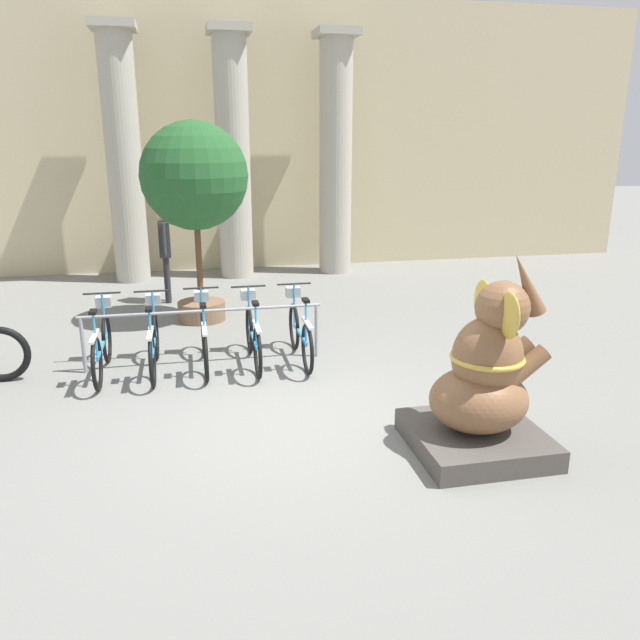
% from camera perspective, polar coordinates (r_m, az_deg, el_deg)
% --- Properties ---
extents(ground_plane, '(60.00, 60.00, 0.00)m').
position_cam_1_polar(ground_plane, '(6.94, -2.30, -8.96)').
color(ground_plane, slate).
extents(building_facade, '(20.00, 0.20, 6.00)m').
position_cam_1_polar(building_facade, '(14.83, -8.31, 16.26)').
color(building_facade, '#C6B78E').
rests_on(building_facade, ground_plane).
extents(column_left, '(0.89, 0.89, 5.16)m').
position_cam_1_polar(column_left, '(13.85, -17.52, 14.15)').
color(column_left, '#ADA899').
rests_on(column_left, ground_plane).
extents(column_middle, '(0.89, 0.89, 5.16)m').
position_cam_1_polar(column_middle, '(13.84, -7.94, 14.73)').
color(column_middle, '#ADA899').
rests_on(column_middle, ground_plane).
extents(column_right, '(0.89, 0.89, 5.16)m').
position_cam_1_polar(column_right, '(14.19, 1.44, 14.90)').
color(column_right, '#ADA899').
rests_on(column_right, ground_plane).
extents(bike_rack, '(3.20, 0.05, 0.77)m').
position_cam_1_polar(bike_rack, '(8.49, -10.64, -0.22)').
color(bike_rack, gray).
rests_on(bike_rack, ground_plane).
extents(bicycle_0, '(0.48, 1.70, 0.99)m').
position_cam_1_polar(bicycle_0, '(8.51, -19.31, -2.15)').
color(bicycle_0, black).
rests_on(bicycle_0, ground_plane).
extents(bicycle_1, '(0.48, 1.70, 0.99)m').
position_cam_1_polar(bicycle_1, '(8.44, -14.95, -1.93)').
color(bicycle_1, black).
rests_on(bicycle_1, ground_plane).
extents(bicycle_2, '(0.48, 1.70, 0.99)m').
position_cam_1_polar(bicycle_2, '(8.46, -10.55, -1.59)').
color(bicycle_2, black).
rests_on(bicycle_2, ground_plane).
extents(bicycle_3, '(0.48, 1.70, 0.99)m').
position_cam_1_polar(bicycle_3, '(8.47, -6.15, -1.40)').
color(bicycle_3, black).
rests_on(bicycle_3, ground_plane).
extents(bicycle_4, '(0.48, 1.70, 0.99)m').
position_cam_1_polar(bicycle_4, '(8.57, -1.85, -1.09)').
color(bicycle_4, black).
rests_on(bicycle_4, ground_plane).
extents(elephant_statue, '(1.25, 1.25, 1.98)m').
position_cam_1_polar(elephant_statue, '(6.24, 14.75, -5.89)').
color(elephant_statue, '#4C4742').
rests_on(elephant_statue, ground_plane).
extents(person_pedestrian, '(0.23, 0.47, 1.76)m').
position_cam_1_polar(person_pedestrian, '(11.89, -13.99, 6.60)').
color(person_pedestrian, '#28282D').
rests_on(person_pedestrian, ground_plane).
extents(potted_tree, '(1.72, 1.72, 3.25)m').
position_cam_1_polar(potted_tree, '(10.37, -11.39, 12.32)').
color(potted_tree, brown).
rests_on(potted_tree, ground_plane).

